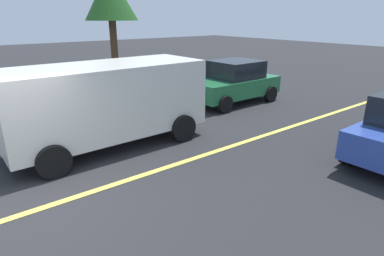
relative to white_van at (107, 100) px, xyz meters
The scene contains 4 objects.
ground_plane 3.43m from the white_van, 137.43° to the right, with size 80.00×80.00×0.00m, color #262628.
lane_marking_centre 2.58m from the white_van, 73.19° to the right, with size 28.00×0.16×0.01m, color #E0D14C.
white_van is the anchor object (origin of this frame).
car_green_mid_road 6.12m from the white_van, 12.15° to the left, with size 3.88×2.15×1.68m.
Camera 1 is at (-0.97, -5.78, 3.37)m, focal length 30.26 mm.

